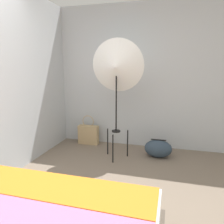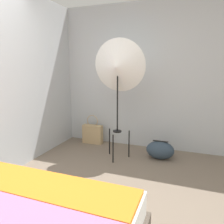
{
  "view_description": "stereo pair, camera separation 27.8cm",
  "coord_description": "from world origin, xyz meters",
  "views": [
    {
      "loc": [
        0.82,
        -1.59,
        1.48
      ],
      "look_at": [
        -0.03,
        1.5,
        0.82
      ],
      "focal_mm": 35.0,
      "sensor_mm": 36.0,
      "label": 1
    },
    {
      "loc": [
        1.08,
        -1.51,
        1.48
      ],
      "look_at": [
        -0.03,
        1.5,
        0.82
      ],
      "focal_mm": 35.0,
      "sensor_mm": 36.0,
      "label": 2
    }
  ],
  "objects": [
    {
      "name": "wall_back",
      "position": [
        0.0,
        2.44,
        1.3
      ],
      "size": [
        8.0,
        0.05,
        2.6
      ],
      "color": "#B7BCC1",
      "rests_on": "ground_plane"
    },
    {
      "name": "wall_side_left",
      "position": [
        -1.32,
        1.0,
        1.3
      ],
      "size": [
        0.05,
        8.0,
        2.6
      ],
      "color": "#B7BCC1",
      "rests_on": "ground_plane"
    },
    {
      "name": "photo_umbrella",
      "position": [
        -0.03,
        1.73,
        1.49
      ],
      "size": [
        0.84,
        0.37,
        1.93
      ],
      "color": "black",
      "rests_on": "ground_plane"
    },
    {
      "name": "tote_bag",
      "position": [
        -0.72,
        2.24,
        0.19
      ],
      "size": [
        0.4,
        0.13,
        0.57
      ],
      "color": "tan",
      "rests_on": "ground_plane"
    },
    {
      "name": "duffel_bag",
      "position": [
        0.65,
        1.94,
        0.15
      ],
      "size": [
        0.45,
        0.3,
        0.31
      ],
      "color": "#2D3D4C",
      "rests_on": "ground_plane"
    }
  ]
}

